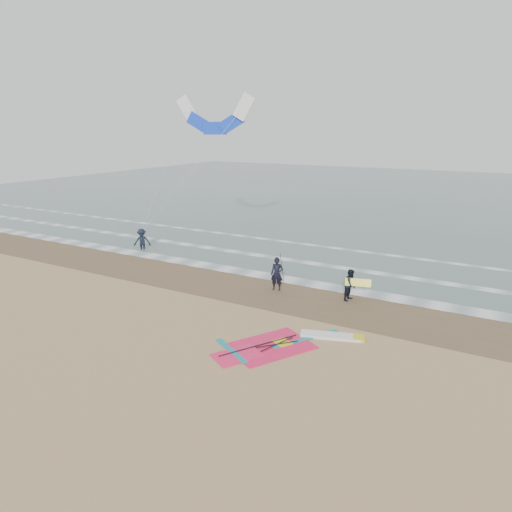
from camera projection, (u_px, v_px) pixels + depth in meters
The scene contains 11 objects.
ground at pixel (207, 333), 19.79m from camera, with size 120.00×120.00×0.00m, color tan.
sea_water at pixel (417, 195), 60.10m from camera, with size 120.00×80.00×0.02m, color #47605E.
wet_sand_band at pixel (270, 291), 24.83m from camera, with size 120.00×5.00×0.01m, color brown.
foam_waterline at pixel (303, 270), 28.55m from camera, with size 120.00×9.15×0.02m.
windsurf_rig at pixel (288, 344), 18.72m from camera, with size 5.50×5.21×0.13m.
person_standing at pixel (277, 274), 24.79m from camera, with size 0.67×0.44×1.84m, color black.
person_walking at pixel (351, 285), 23.39m from camera, with size 0.80×0.62×1.64m, color black.
person_wading at pixel (142, 237), 33.13m from camera, with size 1.23×0.70×1.90m, color black.
held_pole at pixel (282, 267), 24.53m from camera, with size 0.17×0.86×1.82m.
carried_kiteboard at pixel (358, 283), 23.06m from camera, with size 1.30×0.51×0.39m.
surf_kite at pixel (214, 118), 31.30m from camera, with size 7.70×3.35×9.57m.
Camera 1 is at (10.74, -14.78, 8.58)m, focal length 32.00 mm.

